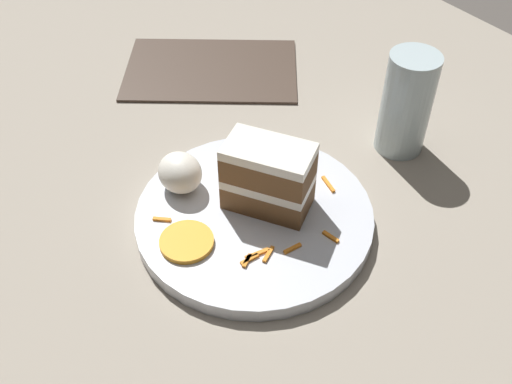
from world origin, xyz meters
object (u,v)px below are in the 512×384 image
(orange_garnish, at_px, (187,242))
(plate, at_px, (256,216))
(drinking_glass, at_px, (405,110))
(menu_card, at_px, (211,69))
(cake_slice, at_px, (268,177))
(cream_dollop, at_px, (180,173))

(orange_garnish, bearing_deg, plate, -92.46)
(drinking_glass, height_order, menu_card, drinking_glass)
(cake_slice, relative_size, drinking_glass, 0.81)
(cream_dollop, relative_size, menu_card, 0.21)
(drinking_glass, bearing_deg, orange_garnish, 89.43)
(drinking_glass, bearing_deg, plate, 90.16)
(cake_slice, relative_size, cream_dollop, 1.99)
(cream_dollop, bearing_deg, drinking_glass, -106.34)
(plate, distance_m, drinking_glass, 0.23)
(cake_slice, xyz_separation_m, orange_garnish, (0.00, 0.10, -0.04))
(cake_slice, bearing_deg, orange_garnish, 146.19)
(cake_slice, relative_size, orange_garnish, 1.86)
(orange_garnish, height_order, drinking_glass, drinking_glass)
(cream_dollop, xyz_separation_m, orange_garnish, (-0.08, 0.04, -0.02))
(plate, relative_size, menu_card, 1.04)
(plate, distance_m, orange_garnish, 0.09)
(drinking_glass, bearing_deg, cake_slice, 89.88)
(plate, xyz_separation_m, menu_card, (0.28, -0.12, -0.01))
(orange_garnish, distance_m, menu_card, 0.35)
(cake_slice, distance_m, cream_dollop, 0.10)
(plate, bearing_deg, menu_card, -23.63)
(cream_dollop, bearing_deg, cake_slice, -141.08)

